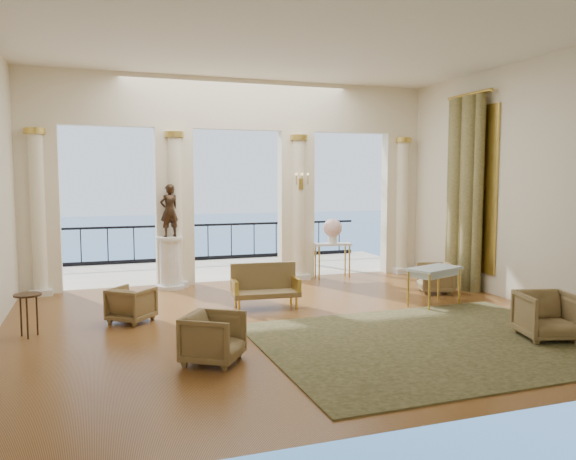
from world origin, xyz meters
name	(u,v)px	position (x,y,z in m)	size (l,w,h in m)	color
floor	(295,322)	(0.00, 0.00, 0.00)	(9.00, 9.00, 0.00)	#4A2310
room_walls	(322,139)	(0.00, -1.12, 2.88)	(9.00, 9.00, 9.00)	beige
arcade	(237,167)	(0.00, 3.82, 2.58)	(9.00, 0.56, 4.50)	#F4E8C5
terrace	(220,270)	(0.00, 5.80, -0.05)	(10.00, 3.60, 0.10)	#B1A996
balustrade	(208,245)	(0.00, 7.40, 0.41)	(9.00, 0.06, 1.03)	black
palm_tree	(283,115)	(2.00, 6.60, 4.09)	(2.00, 2.00, 4.50)	#4C3823
sea	(124,249)	(0.00, 60.00, -6.00)	(160.00, 160.00, 0.00)	#215C84
curtain	(464,193)	(4.28, 1.50, 2.02)	(0.33, 1.40, 4.09)	brown
window_frame	(471,189)	(4.47, 1.50, 2.10)	(0.04, 1.60, 3.40)	gold
wall_sconce	(301,183)	(1.40, 3.51, 2.23)	(0.30, 0.11, 0.33)	gold
rug	(434,342)	(1.48, -1.71, 0.01)	(4.84, 3.77, 0.02)	#2E361B
armchair_a	(213,336)	(-1.65, -1.54, 0.35)	(0.68, 0.64, 0.70)	#4A3D1E
armchair_b	(547,314)	(3.13, -2.10, 0.38)	(0.74, 0.69, 0.76)	#4A3D1E
armchair_c	(435,277)	(3.50, 1.29, 0.33)	(0.65, 0.61, 0.67)	#4A3D1E
armchair_d	(132,303)	(-2.51, 0.90, 0.32)	(0.61, 0.58, 0.63)	#4A3D1E
settee	(265,286)	(-0.16, 1.17, 0.39)	(1.24, 0.62, 0.80)	#4A3D1E
game_table	(434,271)	(2.85, 0.35, 0.63)	(1.15, 0.88, 0.70)	#A7C6D6
pedestal	(170,264)	(-1.55, 3.50, 0.53)	(0.60, 0.60, 1.10)	silver
statue	(169,211)	(-1.55, 3.50, 1.66)	(0.40, 0.26, 1.11)	black
console_table	(333,249)	(2.20, 3.55, 0.68)	(0.90, 0.44, 0.82)	silver
urn	(333,229)	(2.20, 3.55, 1.15)	(0.43, 0.43, 0.58)	white
side_table	(28,300)	(-4.00, 0.49, 0.55)	(0.40, 0.40, 0.64)	black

